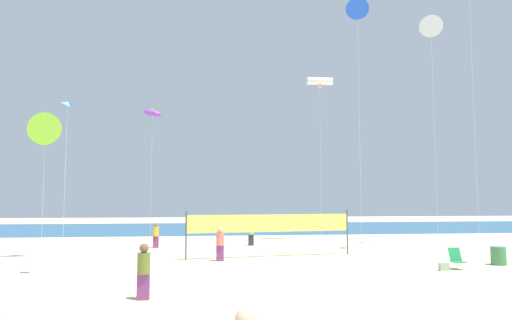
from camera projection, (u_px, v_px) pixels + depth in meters
The scene contains 16 objects.
ground_plane at pixel (257, 291), 14.93m from camera, with size 120.00×120.00×0.00m, color beige.
ocean_band at pixel (219, 228), 46.95m from camera, with size 120.00×20.00×0.01m, color #28608C.
beachgoer_coral_shirt at pixel (220, 243), 22.08m from camera, with size 0.37×0.37×1.63m.
beachgoer_olive_shirt at pixel (144, 270), 13.65m from camera, with size 0.38×0.38×1.65m.
beachgoer_mustard_shirt at pixel (156, 234), 28.02m from camera, with size 0.35×0.35×1.55m.
beachgoer_sage_shirt at pixel (251, 233), 29.43m from camera, with size 0.35×0.35×1.52m.
folding_beach_chair at pixel (457, 258), 19.53m from camera, with size 0.52×0.65×0.89m.
trash_barrel at pixel (498, 256), 20.74m from camera, with size 0.65×0.65×0.81m, color #3F7F4C.
volleyball_net at pixel (271, 225), 23.65m from camera, with size 8.66×1.42×2.40m.
beach_handbag at pixel (444, 267), 19.10m from camera, with size 0.40×0.20×0.32m, color #99B28C.
kite_white_delta at pixel (431, 27), 29.92m from camera, with size 1.52×1.11×14.88m.
kite_white_tube at pixel (320, 82), 33.53m from camera, with size 1.88×0.59×11.83m.
kite_violet_inflatable at pixel (152, 113), 33.54m from camera, with size 1.45×0.66×9.58m.
kite_lime_delta at pixel (46, 129), 23.47m from camera, with size 1.69×0.58×7.36m.
kite_blue_delta at pixel (357, 10), 24.06m from camera, with size 1.25×0.72×13.45m.
kite_blue_diamond at pixel (68, 108), 17.87m from camera, with size 0.54×0.54×6.86m.
Camera 1 is at (-1.82, -15.12, 2.98)m, focal length 32.23 mm.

